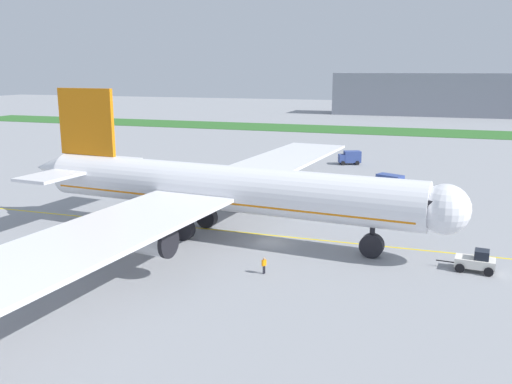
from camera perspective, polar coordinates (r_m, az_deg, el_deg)
name	(u,v)px	position (r m, az deg, el deg)	size (l,w,h in m)	color
ground_plane	(270,242)	(63.67, 1.51, -5.27)	(600.00, 600.00, 0.00)	gray
apron_taxi_line	(277,236)	(66.17, 2.21, -4.57)	(280.00, 0.36, 0.01)	yellow
grass_median_strip	(383,131)	(183.24, 13.05, 6.20)	(320.00, 24.00, 0.10)	#2D6628
airliner_foreground	(216,188)	(64.75, -4.17, 0.37)	(56.03, 89.96, 17.23)	white
pushback_tug	(476,261)	(58.81, 21.91, -6.71)	(5.63, 2.67, 2.24)	white
ground_crew_wingwalker_port	(264,264)	(53.94, 0.84, -7.48)	(0.42, 0.54, 1.68)	black
service_truck_baggage_loader	(350,157)	(117.02, 9.75, 3.58)	(4.99, 3.78, 2.82)	#33478C
service_truck_fuel_bowser	(393,184)	(90.07, 14.04, 0.80)	(5.77, 4.21, 3.14)	#33478C
terminal_building	(491,95)	(252.67, 23.22, 9.24)	(130.14, 20.00, 18.00)	gray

